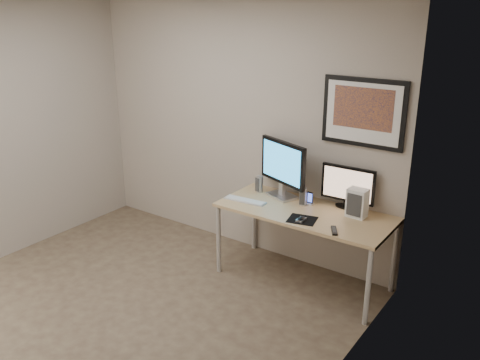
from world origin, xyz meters
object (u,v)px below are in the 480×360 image
(monitor_large, at_px, (283,167))
(keyboard, at_px, (245,200))
(monitor_tv, at_px, (348,186))
(phone_dock, at_px, (310,198))
(framed_art, at_px, (363,113))
(fan_unit, at_px, (357,203))
(speaker_left, at_px, (260,184))
(desk, at_px, (305,217))
(speaker_right, at_px, (303,197))

(monitor_large, xyz_separation_m, keyboard, (-0.23, -0.30, -0.30))
(monitor_tv, relative_size, phone_dock, 4.04)
(framed_art, bearing_deg, fan_unit, -65.80)
(phone_dock, xyz_separation_m, keyboard, (-0.55, -0.28, -0.06))
(speaker_left, bearing_deg, monitor_large, 13.45)
(monitor_large, height_order, monitor_tv, monitor_large)
(monitor_tv, bearing_deg, monitor_large, -172.13)
(desk, xyz_separation_m, speaker_right, (-0.08, 0.11, 0.15))
(phone_dock, relative_size, keyboard, 0.30)
(desk, bearing_deg, speaker_right, 127.82)
(phone_dock, distance_m, keyboard, 0.62)
(keyboard, bearing_deg, monitor_tv, 20.85)
(framed_art, distance_m, keyboard, 1.36)
(framed_art, relative_size, phone_dock, 5.98)
(desk, relative_size, monitor_tv, 3.16)
(speaker_left, bearing_deg, keyboard, -74.96)
(keyboard, bearing_deg, monitor_large, 48.25)
(framed_art, height_order, fan_unit, framed_art)
(framed_art, xyz_separation_m, phone_dock, (-0.38, -0.18, -0.83))
(desk, xyz_separation_m, keyboard, (-0.58, -0.12, 0.07))
(monitor_large, bearing_deg, speaker_left, -156.69)
(monitor_large, bearing_deg, monitor_tv, 29.75)
(monitor_large, xyz_separation_m, phone_dock, (0.32, -0.02, -0.25))
(framed_art, height_order, monitor_tv, framed_art)
(phone_dock, distance_m, fan_unit, 0.47)
(desk, distance_m, speaker_left, 0.64)
(fan_unit, bearing_deg, keyboard, -163.16)
(speaker_left, height_order, speaker_right, same)
(speaker_left, xyz_separation_m, keyboard, (0.02, -0.29, -0.08))
(monitor_large, height_order, keyboard, monitor_large)
(monitor_large, height_order, speaker_left, monitor_large)
(desk, height_order, monitor_large, monitor_large)
(speaker_left, distance_m, phone_dock, 0.57)
(phone_dock, bearing_deg, keyboard, -150.37)
(monitor_large, bearing_deg, fan_unit, 17.74)
(monitor_large, bearing_deg, framed_art, 32.91)
(monitor_large, distance_m, monitor_tv, 0.64)
(speaker_left, relative_size, fan_unit, 0.64)
(desk, relative_size, speaker_left, 9.58)
(desk, height_order, keyboard, keyboard)
(fan_unit, bearing_deg, monitor_large, 179.58)
(framed_art, bearing_deg, speaker_right, -152.89)
(desk, distance_m, monitor_large, 0.54)
(phone_dock, relative_size, fan_unit, 0.48)
(speaker_right, relative_size, keyboard, 0.40)
(fan_unit, bearing_deg, desk, -159.89)
(desk, xyz_separation_m, framed_art, (0.35, 0.33, 0.96))
(monitor_large, xyz_separation_m, speaker_left, (-0.25, -0.01, -0.23))
(desk, relative_size, keyboard, 3.80)
(monitor_tv, distance_m, fan_unit, 0.23)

